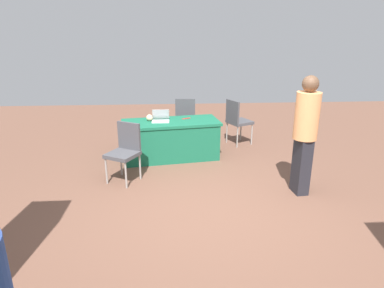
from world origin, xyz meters
TOP-DOWN VIEW (x-y plane):
  - ground_plane at (0.00, 0.00)m, footprint 14.40×14.40m
  - table_foreground at (0.47, -2.16)m, footprint 1.90×1.03m
  - chair_tucked_right at (-0.94, -2.88)m, footprint 0.59×0.59m
  - chair_aisle at (0.14, -3.16)m, footprint 0.48×0.48m
  - chair_by_pillar at (1.20, -1.18)m, footprint 0.60×0.60m
  - person_attendee_standing at (-1.45, -0.55)m, footprint 0.38×0.38m
  - laptop_silver at (0.65, -2.16)m, footprint 0.32×0.30m
  - yarn_ball at (0.86, -2.20)m, footprint 0.12×0.12m
  - scissors_red at (0.17, -2.32)m, footprint 0.17×0.12m

SIDE VIEW (x-z plane):
  - ground_plane at x=0.00m, z-range 0.00..0.00m
  - table_foreground at x=0.47m, z-range 0.00..0.72m
  - chair_by_pillar at x=1.20m, z-range 0.06..1.00m
  - chair_tucked_right at x=-0.94m, z-range 0.07..1.04m
  - chair_aisle at x=0.14m, z-range 0.08..1.05m
  - scissors_red at x=0.17m, z-range 0.72..0.73m
  - laptop_silver at x=0.65m, z-range 0.66..0.86m
  - yarn_ball at x=0.86m, z-range 0.72..0.84m
  - person_attendee_standing at x=-1.45m, z-range 0.11..1.86m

